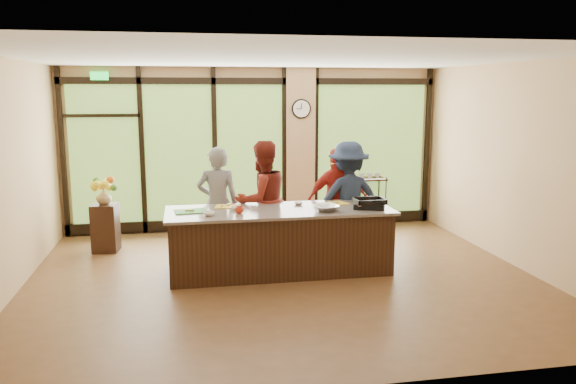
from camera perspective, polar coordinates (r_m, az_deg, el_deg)
name	(u,v)px	position (r m, az deg, el deg)	size (l,w,h in m)	color
floor	(283,278)	(7.93, -0.47, -8.73)	(7.00, 7.00, 0.00)	#53381D
ceiling	(283,58)	(7.51, -0.51, 13.48)	(7.00, 7.00, 0.00)	silver
back_wall	(255,149)	(10.52, -3.36, 4.35)	(7.00, 7.00, 0.00)	tan
left_wall	(5,179)	(7.77, -26.81, 1.18)	(6.00, 6.00, 0.00)	tan
right_wall	(519,166)	(8.87, 22.38, 2.50)	(6.00, 6.00, 0.00)	tan
window_wall	(264,155)	(10.51, -2.43, 3.78)	(6.90, 0.12, 3.00)	tan
island_base	(280,242)	(8.08, -0.85, -5.09)	(3.10, 1.00, 0.88)	black
countertop	(280,211)	(7.97, -0.86, -1.90)	(3.20, 1.10, 0.04)	slate
wall_clock	(301,109)	(10.48, 1.36, 8.45)	(0.36, 0.04, 0.36)	black
cook_left	(218,203)	(8.69, -7.15, -1.15)	(0.64, 0.42, 1.75)	slate
cook_midleft	(262,200)	(8.61, -2.65, -0.87)	(0.89, 0.70, 1.84)	maroon
cook_midright	(338,201)	(8.97, 5.06, -0.92)	(0.99, 0.41, 1.69)	maroon
cook_right	(348,198)	(8.90, 6.12, -0.66)	(1.16, 0.67, 1.80)	#1C263D
roasting_pan	(369,206)	(8.11, 8.27, -1.38)	(0.42, 0.33, 0.08)	black
mixing_bowl	(327,208)	(7.85, 3.93, -1.65)	(0.34, 0.34, 0.08)	silver
cutting_board_left	(191,211)	(7.91, -9.87, -1.95)	(0.43, 0.33, 0.01)	green
cutting_board_center	(228,206)	(8.17, -6.13, -1.47)	(0.35, 0.27, 0.01)	gold
cutting_board_right	(334,204)	(8.36, 4.69, -1.18)	(0.39, 0.29, 0.01)	gold
prep_bowl_near	(209,214)	(7.63, -8.04, -2.21)	(0.17, 0.17, 0.05)	white
prep_bowl_mid	(236,208)	(7.96, -5.29, -1.63)	(0.15, 0.15, 0.05)	white
prep_bowl_far	(298,203)	(8.30, 1.07, -1.16)	(0.14, 0.14, 0.03)	white
red_ramekin	(239,210)	(7.72, -4.98, -1.84)	(0.12, 0.12, 0.09)	red
flower_stand	(106,228)	(9.57, -18.05, -3.48)	(0.39, 0.39, 0.78)	black
flower_vase	(104,197)	(9.47, -18.22, -0.45)	(0.24, 0.24, 0.25)	#947D51
bar_cart	(365,194)	(10.86, 7.84, -0.23)	(0.77, 0.45, 1.03)	black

